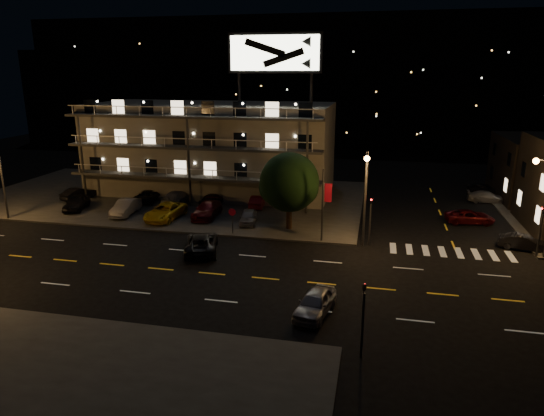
% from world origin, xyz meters
% --- Properties ---
extents(ground, '(140.00, 140.00, 0.00)m').
position_xyz_m(ground, '(0.00, 0.00, 0.00)').
color(ground, black).
rests_on(ground, ground).
extents(curb_nw, '(44.00, 24.00, 0.15)m').
position_xyz_m(curb_nw, '(-14.00, 20.00, 0.07)').
color(curb_nw, '#363633').
rests_on(curb_nw, ground).
extents(motel, '(28.00, 13.80, 18.10)m').
position_xyz_m(motel, '(-9.94, 23.88, 5.34)').
color(motel, gray).
rests_on(motel, ground).
extents(hill_backdrop, '(120.00, 25.00, 24.00)m').
position_xyz_m(hill_backdrop, '(-5.94, 68.78, 11.55)').
color(hill_backdrop, black).
rests_on(hill_backdrop, ground).
extents(streetlight_nc, '(0.44, 1.92, 8.00)m').
position_xyz_m(streetlight_nc, '(8.50, 7.94, 4.96)').
color(streetlight_nc, '#2D2D30').
rests_on(streetlight_nc, ground).
extents(signal_nw, '(0.20, 0.27, 4.60)m').
position_xyz_m(signal_nw, '(9.00, 8.50, 2.57)').
color(signal_nw, '#2D2D30').
rests_on(signal_nw, ground).
extents(signal_sw, '(0.20, 0.27, 4.60)m').
position_xyz_m(signal_sw, '(9.00, -8.50, 2.57)').
color(signal_sw, '#2D2D30').
rests_on(signal_sw, ground).
extents(signal_ne, '(0.27, 0.20, 4.60)m').
position_xyz_m(signal_ne, '(22.00, 8.50, 2.57)').
color(signal_ne, '#2D2D30').
rests_on(signal_ne, ground).
extents(banner_north, '(0.83, 0.16, 6.40)m').
position_xyz_m(banner_north, '(5.09, 8.40, 3.43)').
color(banner_north, '#2D2D30').
rests_on(banner_north, ground).
extents(stop_sign, '(0.91, 0.11, 2.61)m').
position_xyz_m(stop_sign, '(-3.00, 8.57, 1.71)').
color(stop_sign, '#2D2D30').
rests_on(stop_sign, ground).
extents(tree, '(5.61, 5.41, 7.07)m').
position_xyz_m(tree, '(1.62, 11.11, 4.35)').
color(tree, black).
rests_on(tree, curb_nw).
extents(lot_car_0, '(2.73, 4.66, 1.49)m').
position_xyz_m(lot_car_0, '(-21.23, 12.57, 0.89)').
color(lot_car_0, black).
rests_on(lot_car_0, curb_nw).
extents(lot_car_1, '(1.95, 4.71, 1.52)m').
position_xyz_m(lot_car_1, '(-15.27, 11.98, 0.91)').
color(lot_car_1, gray).
rests_on(lot_car_1, curb_nw).
extents(lot_car_2, '(2.88, 5.61, 1.51)m').
position_xyz_m(lot_car_2, '(-10.71, 11.41, 0.91)').
color(lot_car_2, yellow).
rests_on(lot_car_2, curb_nw).
extents(lot_car_3, '(2.26, 5.22, 1.49)m').
position_xyz_m(lot_car_3, '(-6.93, 12.93, 0.90)').
color(lot_car_3, '#4F0B10').
rests_on(lot_car_3, curb_nw).
extents(lot_car_4, '(2.04, 3.88, 1.26)m').
position_xyz_m(lot_car_4, '(-2.41, 11.86, 0.78)').
color(lot_car_4, gray).
rests_on(lot_car_4, curb_nw).
extents(lot_car_5, '(2.54, 4.29, 1.34)m').
position_xyz_m(lot_car_5, '(-23.48, 16.35, 0.82)').
color(lot_car_5, black).
rests_on(lot_car_5, curb_nw).
extents(lot_car_6, '(2.43, 4.73, 1.28)m').
position_xyz_m(lot_car_6, '(-15.34, 17.29, 0.79)').
color(lot_car_6, black).
rests_on(lot_car_6, curb_nw).
extents(lot_car_7, '(2.39, 5.22, 1.48)m').
position_xyz_m(lot_car_7, '(-11.75, 16.84, 0.89)').
color(lot_car_7, gray).
rests_on(lot_car_7, curb_nw).
extents(lot_car_8, '(2.25, 4.20, 1.36)m').
position_xyz_m(lot_car_8, '(-7.81, 17.16, 0.83)').
color(lot_car_8, black).
rests_on(lot_car_8, curb_nw).
extents(lot_car_9, '(1.63, 3.99, 1.29)m').
position_xyz_m(lot_car_9, '(-2.87, 17.49, 0.79)').
color(lot_car_9, '#4F0B10').
rests_on(lot_car_9, curb_nw).
extents(side_car_0, '(4.03, 2.28, 1.26)m').
position_xyz_m(side_car_0, '(21.42, 10.10, 0.63)').
color(side_car_0, black).
rests_on(side_car_0, ground).
extents(side_car_1, '(4.81, 2.70, 1.27)m').
position_xyz_m(side_car_1, '(18.36, 16.82, 0.63)').
color(side_car_1, '#4F0B10').
rests_on(side_car_1, ground).
extents(side_car_2, '(4.34, 1.95, 1.23)m').
position_xyz_m(side_car_2, '(21.55, 25.32, 0.62)').
color(side_car_2, gray).
rests_on(side_car_2, ground).
extents(side_car_3, '(4.01, 2.83, 1.27)m').
position_xyz_m(side_car_3, '(21.90, 29.25, 0.63)').
color(side_car_3, black).
rests_on(side_car_3, ground).
extents(road_car_east, '(2.54, 4.55, 1.46)m').
position_xyz_m(road_car_east, '(6.09, -4.40, 0.73)').
color(road_car_east, gray).
rests_on(road_car_east, ground).
extents(road_car_west, '(3.89, 5.84, 1.49)m').
position_xyz_m(road_car_west, '(-4.27, 4.09, 0.75)').
color(road_car_west, black).
rests_on(road_car_west, ground).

